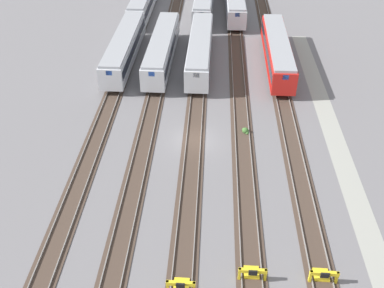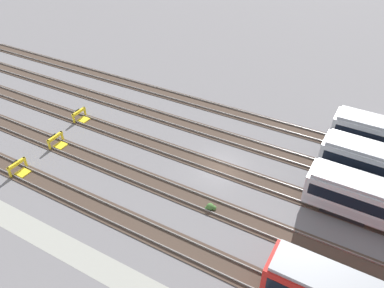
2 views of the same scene
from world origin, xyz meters
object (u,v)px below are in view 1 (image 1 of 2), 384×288
subway_car_front_row_left_inner (204,1)px  bumper_stop_nearest_track (323,275)px  subway_car_front_row_right_inner (124,48)px  weed_clump (245,131)px  subway_car_front_row_rightmost (235,1)px  subway_car_front_row_leftmost (144,0)px  subway_car_back_row_centre (162,49)px  subway_car_back_row_leftmost (277,51)px  bumper_stop_near_inner_track (252,272)px  bumper_stop_middle_track (181,285)px  subway_car_front_row_centre (200,50)px

subway_car_front_row_left_inner → bumper_stop_nearest_track: subway_car_front_row_left_inner is taller
subway_car_front_row_left_inner → subway_car_front_row_right_inner: same height
weed_clump → subway_car_front_row_rightmost: bearing=0.6°
subway_car_front_row_leftmost → subway_car_back_row_centre: size_ratio=1.00×
subway_car_front_row_leftmost → subway_car_back_row_leftmost: (-18.60, -19.68, 0.00)m
subway_car_front_row_rightmost → bumper_stop_near_inner_track: (-52.47, -0.01, -1.53)m
bumper_stop_middle_track → subway_car_front_row_left_inner: bearing=0.0°
bumper_stop_near_inner_track → bumper_stop_middle_track: size_ratio=1.00×
bumper_stop_near_inner_track → subway_car_front_row_leftmost: bearing=15.8°
bumper_stop_near_inner_track → subway_car_back_row_centre: bearing=16.4°
subway_car_front_row_right_inner → subway_car_back_row_centre: 4.92m
bumper_stop_middle_track → weed_clump: 19.97m
subway_car_front_row_leftmost → weed_clump: bearing=-156.2°
bumper_stop_nearest_track → weed_clump: 18.50m
subway_car_front_row_leftmost → subway_car_front_row_right_inner: size_ratio=1.00×
subway_car_front_row_right_inner → bumper_stop_near_inner_track: (-33.49, -14.78, -1.53)m
subway_car_front_row_centre → subway_car_back_row_leftmost: 9.87m
subway_car_front_row_leftmost → subway_car_front_row_right_inner: same height
subway_car_front_row_centre → subway_car_back_row_centre: same height
subway_car_front_row_rightmost → subway_car_back_row_leftmost: bearing=-165.4°
subway_car_front_row_rightmost → subway_car_back_row_leftmost: 19.62m
subway_car_front_row_right_inner → bumper_stop_middle_track: size_ratio=9.00×
subway_car_front_row_leftmost → bumper_stop_middle_track: bearing=-169.6°
subway_car_front_row_centre → weed_clump: bearing=-161.3°
subway_car_front_row_right_inner → bumper_stop_near_inner_track: 36.64m
subway_car_back_row_leftmost → bumper_stop_near_inner_track: subway_car_back_row_leftmost is taller
subway_car_front_row_left_inner → bumper_stop_nearest_track: (-52.42, -9.85, -1.53)m
subway_car_front_row_right_inner → subway_car_front_row_rightmost: same height
bumper_stop_nearest_track → weed_clump: bumper_stop_nearest_track is taller
subway_car_front_row_left_inner → bumper_stop_nearest_track: bearing=-169.4°
bumper_stop_nearest_track → bumper_stop_near_inner_track: same height
subway_car_front_row_left_inner → subway_car_front_row_leftmost: bearing=92.2°
subway_car_front_row_leftmost → subway_car_front_row_left_inner: (0.37, -9.81, 0.00)m
subway_car_front_row_left_inner → bumper_stop_middle_track: size_ratio=9.02×
subway_car_back_row_leftmost → bumper_stop_middle_track: size_ratio=9.00×
subway_car_back_row_centre → bumper_stop_near_inner_track: bearing=-163.6°
bumper_stop_near_inner_track → weed_clump: size_ratio=2.18×
subway_car_front_row_centre → bumper_stop_middle_track: subway_car_front_row_centre is taller
subway_car_back_row_centre → weed_clump: bearing=-146.7°
subway_car_front_row_right_inner → bumper_stop_middle_track: subway_car_front_row_right_inner is taller
subway_car_front_row_left_inner → subway_car_back_row_centre: bearing=165.4°
subway_car_front_row_left_inner → subway_car_back_row_centre: same height
subway_car_front_row_rightmost → bumper_stop_nearest_track: 52.68m
bumper_stop_nearest_track → bumper_stop_middle_track: same height
subway_car_back_row_leftmost → bumper_stop_middle_track: bearing=164.2°
subway_car_front_row_right_inner → bumper_stop_middle_track: bearing=-164.2°
subway_car_front_row_centre → bumper_stop_near_inner_track: size_ratio=9.01×
subway_car_front_row_right_inner → subway_car_back_row_centre: size_ratio=1.00×
bumper_stop_nearest_track → subway_car_front_row_left_inner: bearing=10.6°
subway_car_back_row_leftmost → bumper_stop_middle_track: subway_car_back_row_leftmost is taller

